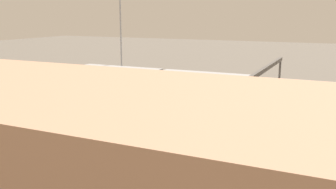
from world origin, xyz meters
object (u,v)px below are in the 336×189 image
Objects in this scene: train_on_track_8 at (127,118)px; maintenance_shed at (43,168)px; train_on_track_5 at (260,112)px; train_on_track_3 at (120,86)px; train_on_track_1 at (162,79)px; signal_gantry at (261,75)px; light_mast_2 at (120,8)px; train_on_track_0 at (261,86)px.

train_on_track_8 is 30.57m from maintenance_shed.
train_on_track_3 is at bearing -15.87° from train_on_track_5.
train_on_track_1 is 31.87m from signal_gantry.
train_on_track_5 is 44.64m from maintenance_shed.
train_on_track_5 is at bearing 149.19° from light_mast_2.
train_on_track_3 and train_on_track_0 have the same top height.
train_on_track_1 is 0.66× the size of train_on_track_8.
train_on_track_5 is 1.34× the size of train_on_track_8.
train_on_track_0 is (-23.93, -5.00, -0.57)m from train_on_track_1.
maintenance_shed is at bearing 107.99° from train_on_track_1.
light_mast_2 reaches higher than maintenance_shed.
train_on_track_3 is 33.74m from train_on_track_0.
train_on_track_0 is (-30.22, -15.00, 0.00)m from train_on_track_3.
train_on_track_1 reaches higher than train_on_track_5.
train_on_track_5 is 35.14m from train_on_track_1.
signal_gantry reaches higher than train_on_track_5.
train_on_track_8 is at bearing 122.96° from light_mast_2.
light_mast_2 is at bearing -26.56° from signal_gantry.
light_mast_2 reaches higher than train_on_track_0.
train_on_track_5 is at bearing 145.30° from train_on_track_1.
train_on_track_1 is (28.88, -20.00, 0.58)m from train_on_track_5.
train_on_track_1 is 25.36m from light_mast_2.
train_on_track_5 is at bearing 101.20° from train_on_track_0.
train_on_track_5 is 55.97m from light_mast_2.
train_on_track_5 is 2.89× the size of light_mast_2.
train_on_track_3 is at bearing 120.89° from light_mast_2.
light_mast_2 is (10.20, -17.05, 18.50)m from train_on_track_3.
maintenance_shed is (-37.14, 70.66, -13.60)m from light_mast_2.
maintenance_shed is at bearing 87.27° from train_on_track_0.
signal_gantry is at bearing 151.51° from train_on_track_1.
signal_gantry is at bearing -98.17° from maintenance_shed.
train_on_track_3 is at bearing -8.38° from signal_gantry.
train_on_track_8 is at bearing 39.64° from train_on_track_5.
light_mast_2 is at bearing -30.81° from train_on_track_5.
maintenance_shed reaches higher than train_on_track_1.
train_on_track_1 is 1.43× the size of light_mast_2.
light_mast_2 is (45.37, -27.05, 18.51)m from train_on_track_5.
train_on_track_3 is at bearing -55.68° from train_on_track_8.
light_mast_2 is 50.94m from signal_gantry.
light_mast_2 reaches higher than signal_gantry.
train_on_track_3 is 0.93× the size of maintenance_shed.
maintenance_shed reaches higher than train_on_track_5.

